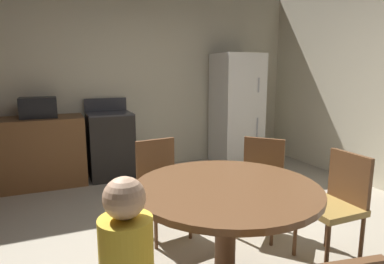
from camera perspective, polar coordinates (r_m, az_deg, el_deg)
name	(u,v)px	position (r m, az deg, el deg)	size (l,w,h in m)	color
ground_plane	(210,258)	(2.87, 3.05, -20.87)	(14.00, 14.00, 0.00)	#A89E89
wall_back	(128,80)	(5.15, -10.93, 8.76)	(5.69, 0.12, 2.70)	beige
kitchen_counter	(10,154)	(4.78, -28.98, -3.40)	(1.82, 0.60, 0.90)	brown
oven_range	(110,144)	(4.81, -13.93, -2.11)	(0.60, 0.60, 1.10)	black
refrigerator	(236,109)	(5.37, 7.67, 3.89)	(0.68, 0.68, 1.76)	white
microwave	(38,108)	(4.66, -25.01, 3.85)	(0.44, 0.32, 0.26)	black
dining_table	(226,208)	(2.24, 5.87, -12.91)	(1.22, 1.22, 0.76)	brown
chair_east	(337,200)	(2.85, 23.70, -10.77)	(0.40, 0.40, 0.87)	brown
chair_northeast	(260,179)	(3.16, 11.69, -7.99)	(0.57, 0.57, 0.87)	brown
chair_north	(161,181)	(3.06, -5.35, -8.43)	(0.45, 0.45, 0.87)	brown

